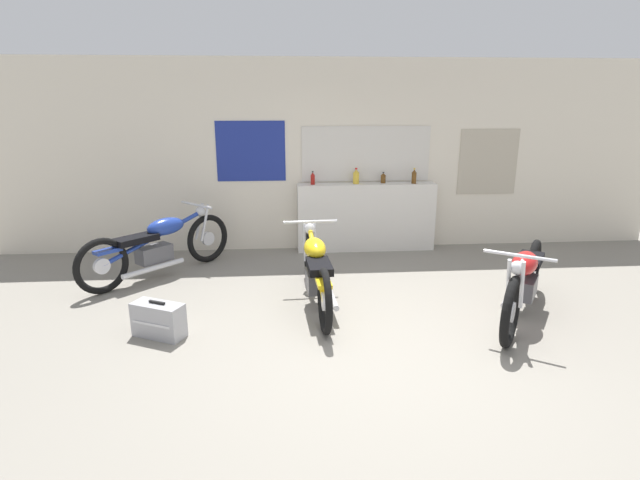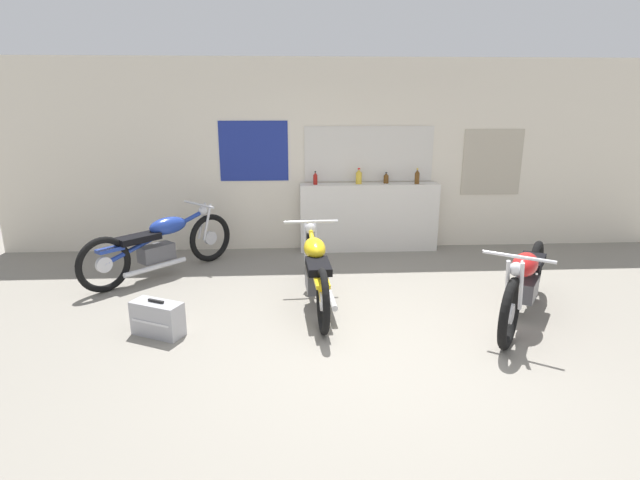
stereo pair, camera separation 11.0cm
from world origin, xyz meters
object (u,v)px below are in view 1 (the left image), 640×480
bottle_leftmost (313,179)px  bottle_left_center (356,177)px  bottle_center (383,178)px  bottle_right_center (414,177)px  motorcycle_red (524,280)px  hard_case_silver (159,320)px  motorcycle_yellow (316,270)px  motorcycle_blue (159,245)px

bottle_leftmost → bottle_left_center: bottle_left_center is taller
bottle_center → bottle_right_center: bearing=-10.4°
bottle_right_center → motorcycle_red: bottle_right_center is taller
motorcycle_red → hard_case_silver: motorcycle_red is taller
bottle_leftmost → motorcycle_red: bottle_leftmost is taller
motorcycle_yellow → hard_case_silver: motorcycle_yellow is taller
bottle_leftmost → motorcycle_red: (2.02, -2.57, -0.68)m
motorcycle_blue → motorcycle_red: bearing=-21.5°
motorcycle_red → bottle_left_center: bearing=118.1°
bottle_leftmost → motorcycle_blue: 2.36m
bottle_left_center → hard_case_silver: 3.70m
bottle_center → bottle_right_center: (0.44, -0.08, 0.03)m
bottle_left_center → motorcycle_yellow: 2.32m
bottle_center → motorcycle_red: size_ratio=0.09×
bottle_center → motorcycle_blue: bearing=-161.9°
motorcycle_red → bottle_right_center: bearing=101.7°
motorcycle_yellow → bottle_right_center: bearing=51.9°
bottle_leftmost → motorcycle_blue: bearing=-154.8°
hard_case_silver → bottle_left_center: bearing=49.7°
bottle_left_center → bottle_center: bottle_left_center is taller
bottle_center → motorcycle_yellow: bearing=-118.5°
bottle_center → motorcycle_blue: 3.33m
bottle_right_center → motorcycle_blue: (-3.54, -0.93, -0.70)m
bottle_left_center → bottle_right_center: bottle_left_center is taller
bottle_right_center → motorcycle_red: 2.68m
bottle_left_center → bottle_center: 0.41m
hard_case_silver → motorcycle_blue: bearing=102.1°
bottle_left_center → hard_case_silver: bearing=-130.3°
bottle_leftmost → bottle_center: 1.06m
hard_case_silver → bottle_right_center: bearing=40.1°
motorcycle_blue → motorcycle_red: motorcycle_blue is taller
bottle_center → hard_case_silver: 3.98m
motorcycle_red → motorcycle_blue: bearing=158.5°
bottle_leftmost → motorcycle_blue: (-2.04, -0.96, -0.68)m
motorcycle_blue → hard_case_silver: size_ratio=3.00×
bottle_center → motorcycle_blue: size_ratio=0.10×
bottle_leftmost → bottle_right_center: (1.50, -0.03, 0.02)m
bottle_right_center → motorcycle_blue: bottle_right_center is taller
motorcycle_blue → motorcycle_red: (4.07, -1.61, -0.00)m
bottle_center → bottle_right_center: size_ratio=0.72×
bottle_right_center → motorcycle_yellow: bearing=-128.1°
bottle_right_center → bottle_leftmost: bearing=178.8°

